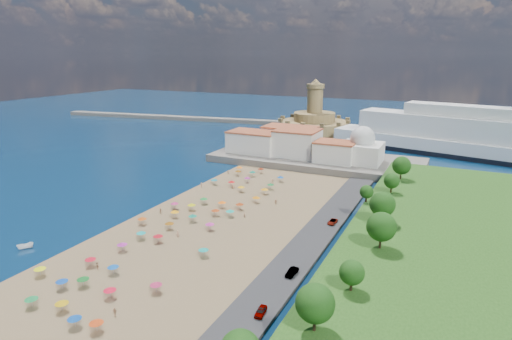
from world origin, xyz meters
The scene contains 12 objects.
ground centered at (0.00, 0.00, 0.00)m, with size 700.00×700.00×0.00m, color #071938.
terrace centered at (10.00, 73.00, 1.50)m, with size 90.00×36.00×3.00m, color #59544C.
jetty centered at (-12.00, 108.00, 1.20)m, with size 18.00×70.00×2.40m, color #59544C.
breakwater centered at (-110.00, 153.00, 1.30)m, with size 200.00×7.00×2.60m, color #59544C.
waterfront_buildings centered at (-3.05, 73.64, 7.88)m, with size 57.00×29.00×11.00m.
domed_building centered at (30.00, 71.00, 8.97)m, with size 16.00×16.00×15.00m.
fortress centered at (-12.00, 138.00, 6.68)m, with size 40.00×40.00×32.40m.
cruise_ship centered at (71.06, 114.70, 8.50)m, with size 132.69×47.08×28.72m.
beach_parasols centered at (-1.19, -11.16, 2.15)m, with size 29.67×116.48×2.20m.
beachgoers centered at (-2.48, -0.11, 1.12)m, with size 32.17×97.79×1.85m.
parked_cars centered at (36.00, -16.98, 1.35)m, with size 2.18×51.53×1.40m.
hillside_trees centered at (48.78, -10.03, 10.45)m, with size 15.21×108.62×8.06m.
Camera 1 is at (64.34, -101.58, 46.34)m, focal length 30.00 mm.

